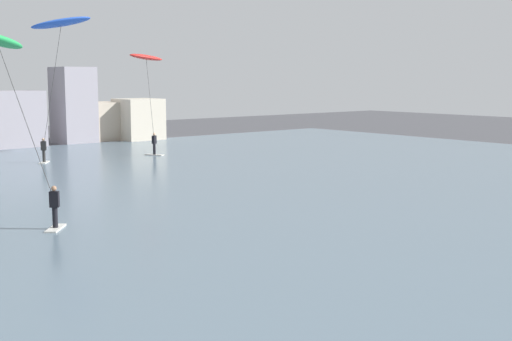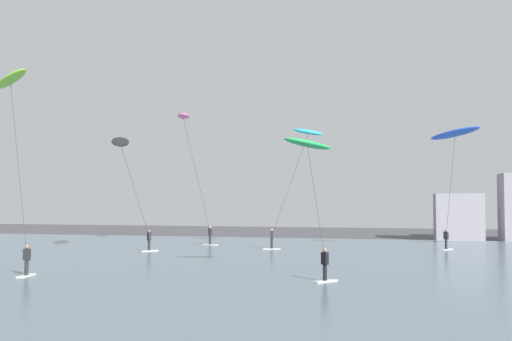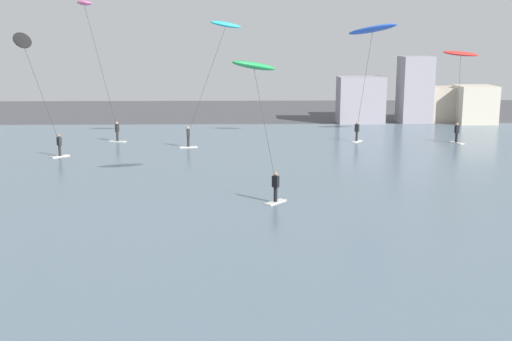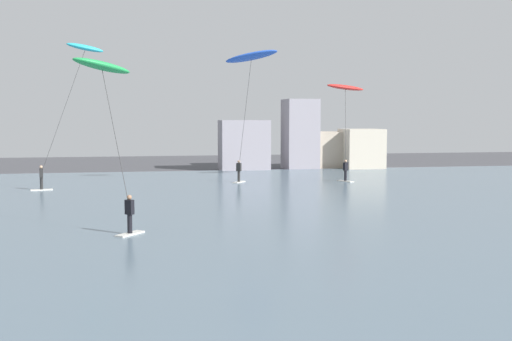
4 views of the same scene
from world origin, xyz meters
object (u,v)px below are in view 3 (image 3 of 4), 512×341
at_px(kitesurfer_red, 461,61).
at_px(kitesurfer_pink, 88,18).
at_px(kitesurfer_blue, 371,37).
at_px(kitesurfer_green, 257,81).
at_px(kitesurfer_black, 25,48).
at_px(kitesurfer_cyan, 220,43).

relative_size(kitesurfer_red, kitesurfer_pink, 0.67).
height_order(kitesurfer_blue, kitesurfer_green, kitesurfer_blue).
relative_size(kitesurfer_green, kitesurfer_black, 0.82).
height_order(kitesurfer_blue, kitesurfer_red, kitesurfer_blue).
xyz_separation_m(kitesurfer_cyan, kitesurfer_red, (19.58, 3.18, -1.47)).
bearing_deg(kitesurfer_green, kitesurfer_red, 47.01).
xyz_separation_m(kitesurfer_green, kitesurfer_black, (-15.15, 9.28, 1.53)).
relative_size(kitesurfer_red, kitesurfer_green, 1.00).
relative_size(kitesurfer_cyan, kitesurfer_red, 1.31).
relative_size(kitesurfer_blue, kitesurfer_green, 1.30).
bearing_deg(kitesurfer_black, kitesurfer_red, 15.78).
distance_m(kitesurfer_pink, kitesurfer_black, 7.04).
bearing_deg(kitesurfer_pink, kitesurfer_green, -51.39).
height_order(kitesurfer_cyan, kitesurfer_pink, kitesurfer_pink).
distance_m(kitesurfer_cyan, kitesurfer_green, 15.53).
xyz_separation_m(kitesurfer_cyan, kitesurfer_pink, (-9.85, 0.12, 1.83)).
relative_size(kitesurfer_cyan, kitesurfer_black, 1.08).
bearing_deg(kitesurfer_blue, kitesurfer_red, 19.29).
distance_m(kitesurfer_cyan, kitesurfer_black, 14.06).
distance_m(kitesurfer_blue, kitesurfer_red, 8.64).
xyz_separation_m(kitesurfer_blue, kitesurfer_pink, (-21.48, -0.27, 1.43)).
bearing_deg(kitesurfer_cyan, kitesurfer_green, -81.01).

